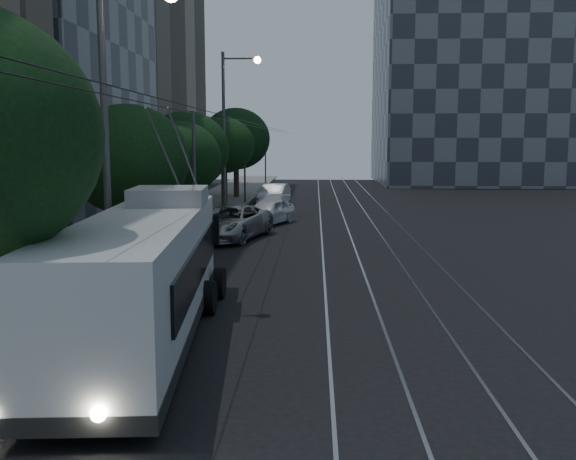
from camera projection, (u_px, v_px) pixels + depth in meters
The scene contains 18 objects.
ground at pixel (317, 310), 18.14m from camera, with size 120.00×120.00×0.00m, color black.
sidewalk at pixel (190, 219), 38.22m from camera, with size 5.00×90.00×0.15m, color slate.
tram_rails at pixel (358, 221), 37.82m from camera, with size 4.52×90.00×0.02m.
overhead_wires at pixel (232, 162), 37.64m from camera, with size 2.23×90.00×6.00m.
building_distant_right at pixel (481, 73), 70.12m from camera, with size 22.00×18.00×24.00m, color #343842.
trolleybus at pixel (145, 274), 15.30m from camera, with size 3.35×11.74×5.63m.
pickup_silver at pixel (230, 223), 30.99m from camera, with size 2.71×5.88×1.63m, color #979A9E.
car_white_a at pixel (268, 212), 36.38m from camera, with size 1.74×4.33×1.47m, color silver.
car_white_b at pixel (273, 206), 40.05m from camera, with size 1.82×4.48×1.30m, color silver.
car_white_c at pixel (274, 195), 46.84m from camera, with size 1.67×4.79×1.58m, color white.
car_white_d at pixel (267, 193), 50.66m from camera, with size 1.50×3.73×1.27m, color white.
tree_1 at pixel (128, 160), 23.60m from camera, with size 4.51×4.51×6.10m.
tree_2 at pixel (180, 159), 30.45m from camera, with size 3.96×3.96×5.67m.
tree_3 at pixel (186, 151), 34.43m from camera, with size 4.67×4.67×6.32m.
tree_4 at pixel (224, 146), 45.08m from camera, with size 4.35×4.35×6.36m.
tree_5 at pixel (236, 139), 51.93m from camera, with size 5.53×5.53×7.35m.
streetlamp_near at pixel (119, 113), 17.39m from camera, with size 2.22×0.44×9.06m.
streetlamp_far at pixel (230, 118), 40.06m from camera, with size 2.46×0.44×10.17m.
Camera 1 is at (-0.06, -17.66, 4.79)m, focal length 40.00 mm.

